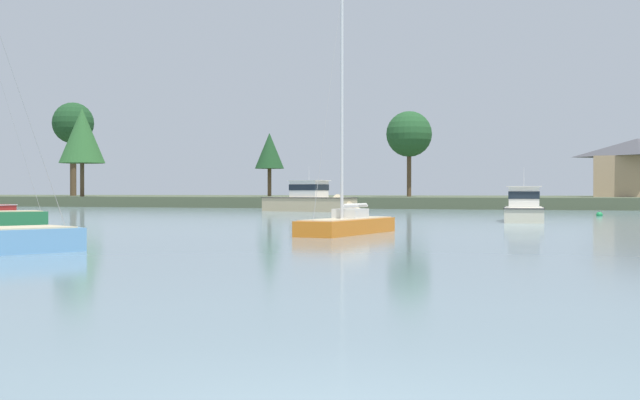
{
  "coord_description": "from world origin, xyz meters",
  "views": [
    {
      "loc": [
        1.81,
        -6.13,
        1.83
      ],
      "look_at": [
        -9.4,
        28.68,
        1.45
      ],
      "focal_mm": 47.58,
      "sensor_mm": 36.0,
      "label": 1
    }
  ],
  "objects": [
    {
      "name": "shore_tree_center_right",
      "position": [
        -56.24,
        81.41,
        8.47
      ],
      "size": [
        5.41,
        5.41,
        10.62
      ],
      "color": "brown",
      "rests_on": "far_shore_bank"
    },
    {
      "name": "cottage_behind_trees",
      "position": [
        6.64,
        95.63,
        4.6
      ],
      "size": [
        10.2,
        9.32,
        6.59
      ],
      "color": "tan",
      "rests_on": "far_shore_bank"
    },
    {
      "name": "far_shore_bank",
      "position": [
        0.0,
        100.89,
        0.59
      ],
      "size": [
        227.15,
        44.25,
        1.19
      ],
      "primitive_type": "cube",
      "color": "#4C563D",
      "rests_on": "ground"
    },
    {
      "name": "sailboat_orange",
      "position": [
        -8.14,
        28.6,
        0.22
      ],
      "size": [
        2.71,
        6.88,
        10.73
      ],
      "color": "orange",
      "rests_on": "ground"
    },
    {
      "name": "cruiser_cream",
      "position": [
        -2.18,
        46.99,
        0.52
      ],
      "size": [
        2.84,
        7.88,
        4.06
      ],
      "color": "beige",
      "rests_on": "ground"
    },
    {
      "name": "shore_tree_left_mid",
      "position": [
        -18.77,
        92.08,
        8.53
      ],
      "size": [
        5.38,
        5.38,
        10.08
      ],
      "color": "brown",
      "rests_on": "far_shore_bank"
    },
    {
      "name": "shore_tree_far_right",
      "position": [
        -36.54,
        92.41,
        6.82
      ],
      "size": [
        3.64,
        3.64,
        7.92
      ],
      "color": "brown",
      "rests_on": "far_shore_bank"
    },
    {
      "name": "mooring_buoy_green",
      "position": [
        2.31,
        59.13,
        0.08
      ],
      "size": [
        0.47,
        0.47,
        0.52
      ],
      "color": "#1E8C47",
      "rests_on": "ground"
    },
    {
      "name": "cruiser_sand",
      "position": [
        -21.82,
        66.31,
        0.61
      ],
      "size": [
        10.1,
        5.08,
        5.03
      ],
      "color": "tan",
      "rests_on": "ground"
    },
    {
      "name": "shore_tree_left",
      "position": [
        -66.67,
        94.98,
        11.08
      ],
      "size": [
        5.69,
        5.69,
        12.93
      ],
      "color": "brown",
      "rests_on": "far_shore_bank"
    }
  ]
}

